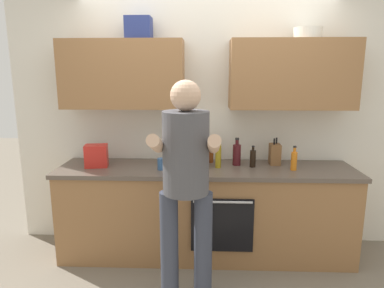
% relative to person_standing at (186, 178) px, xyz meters
% --- Properties ---
extents(ground_plane, '(12.00, 12.00, 0.00)m').
position_rel_person_standing_xyz_m(ground_plane, '(0.15, 0.77, -1.04)').
color(ground_plane, '#756B5B').
extents(back_wall_unit, '(4.00, 0.38, 2.50)m').
position_rel_person_standing_xyz_m(back_wall_unit, '(0.15, 1.04, 0.46)').
color(back_wall_unit, silver).
rests_on(back_wall_unit, ground).
extents(counter, '(2.84, 0.67, 0.90)m').
position_rel_person_standing_xyz_m(counter, '(0.15, 0.76, -0.58)').
color(counter, olive).
rests_on(counter, ground).
extents(person_standing, '(0.49, 0.45, 1.75)m').
position_rel_person_standing_xyz_m(person_standing, '(0.00, 0.00, 0.00)').
color(person_standing, '#383D4C').
rests_on(person_standing, ground).
extents(bottle_wine, '(0.08, 0.08, 0.27)m').
position_rel_person_standing_xyz_m(bottle_wine, '(0.45, 0.86, -0.03)').
color(bottle_wine, '#471419').
rests_on(bottle_wine, counter).
extents(bottle_vinegar, '(0.07, 0.07, 0.26)m').
position_rel_person_standing_xyz_m(bottle_vinegar, '(0.19, 0.97, -0.02)').
color(bottle_vinegar, brown).
rests_on(bottle_vinegar, counter).
extents(bottle_oil, '(0.06, 0.06, 0.27)m').
position_rel_person_standing_xyz_m(bottle_oil, '(0.27, 0.77, -0.01)').
color(bottle_oil, olive).
rests_on(bottle_oil, counter).
extents(bottle_soy, '(0.06, 0.06, 0.21)m').
position_rel_person_standing_xyz_m(bottle_soy, '(0.60, 0.80, -0.05)').
color(bottle_soy, black).
rests_on(bottle_soy, counter).
extents(bottle_juice, '(0.06, 0.06, 0.23)m').
position_rel_person_standing_xyz_m(bottle_juice, '(0.97, 0.71, -0.04)').
color(bottle_juice, orange).
rests_on(bottle_juice, counter).
extents(bottle_water, '(0.07, 0.07, 0.25)m').
position_rel_person_standing_xyz_m(bottle_water, '(-0.23, 0.82, -0.03)').
color(bottle_water, silver).
rests_on(bottle_water, counter).
extents(cup_tea, '(0.08, 0.08, 0.11)m').
position_rel_person_standing_xyz_m(cup_tea, '(-0.26, 0.68, -0.08)').
color(cup_tea, '#33598C').
rests_on(cup_tea, counter).
extents(knife_block, '(0.10, 0.14, 0.26)m').
position_rel_person_standing_xyz_m(knife_block, '(0.83, 0.91, -0.03)').
color(knife_block, brown).
rests_on(knife_block, counter).
extents(grocery_bag_crisps, '(0.23, 0.19, 0.21)m').
position_rel_person_standing_xyz_m(grocery_bag_crisps, '(-0.91, 0.76, -0.03)').
color(grocery_bag_crisps, red).
rests_on(grocery_bag_crisps, counter).
extents(grocery_bag_rice, '(0.27, 0.24, 0.20)m').
position_rel_person_standing_xyz_m(grocery_bag_rice, '(0.05, 0.79, -0.04)').
color(grocery_bag_rice, beige).
rests_on(grocery_bag_rice, counter).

